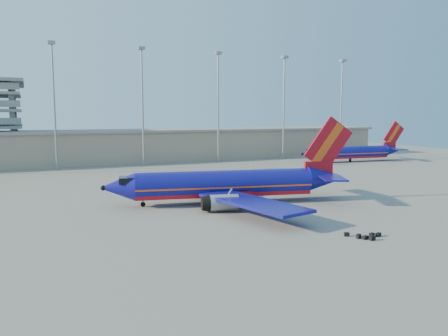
{
  "coord_description": "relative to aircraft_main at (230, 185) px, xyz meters",
  "views": [
    {
      "loc": [
        -30.83,
        -59.33,
        12.65
      ],
      "look_at": [
        -2.03,
        4.58,
        4.0
      ],
      "focal_mm": 35.0,
      "sensor_mm": 36.0,
      "label": 1
    }
  ],
  "objects": [
    {
      "name": "ground",
      "position": [
        4.72,
        3.57,
        -2.64
      ],
      "size": [
        220.0,
        220.0,
        0.0
      ],
      "primitive_type": "plane",
      "color": "slate",
      "rests_on": "ground"
    },
    {
      "name": "terminal_building",
      "position": [
        14.72,
        61.57,
        1.67
      ],
      "size": [
        122.0,
        16.0,
        8.5
      ],
      "color": "gray",
      "rests_on": "ground"
    },
    {
      "name": "light_mast_row",
      "position": [
        9.72,
        49.57,
        14.91
      ],
      "size": [
        101.6,
        1.6,
        28.65
      ],
      "color": "gray",
      "rests_on": "ground"
    },
    {
      "name": "aircraft_main",
      "position": [
        0.0,
        0.0,
        0.0
      ],
      "size": [
        36.16,
        34.43,
        12.38
      ],
      "rotation": [
        0.0,
        0.0,
        -0.21
      ],
      "color": "navy",
      "rests_on": "ground"
    },
    {
      "name": "aircraft_second",
      "position": [
        53.67,
        36.62,
        -0.16
      ],
      "size": [
        31.98,
        12.41,
        10.83
      ],
      "rotation": [
        0.0,
        0.0,
        -0.1
      ],
      "color": "navy",
      "rests_on": "ground"
    },
    {
      "name": "luggage_pile",
      "position": [
        5.1,
        -21.94,
        -2.44
      ],
      "size": [
        3.63,
        2.72,
        0.46
      ],
      "color": "black",
      "rests_on": "ground"
    }
  ]
}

